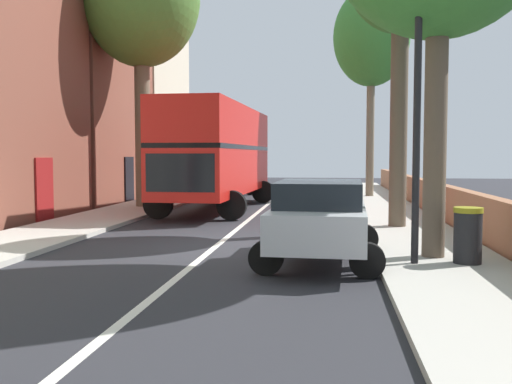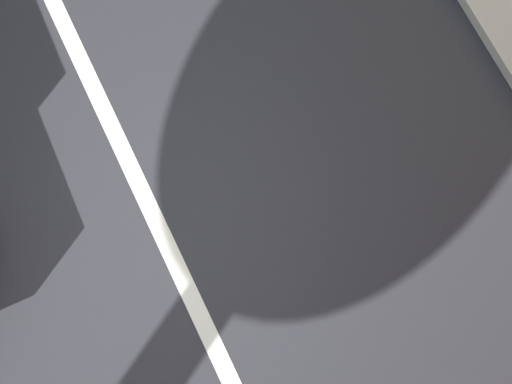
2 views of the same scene
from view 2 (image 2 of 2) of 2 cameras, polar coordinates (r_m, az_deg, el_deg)
The scene contains 2 objects.
ground_plane at distance 5.23m, azimuth -9.74°, elevation -3.80°, with size 84.00×84.00×0.00m, color #28282D.
road_centre_line at distance 5.22m, azimuth -9.75°, elevation -3.79°, with size 0.16×54.00×0.01m, color silver.
Camera 2 is at (-0.53, 0.92, 5.12)m, focal length 39.34 mm.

